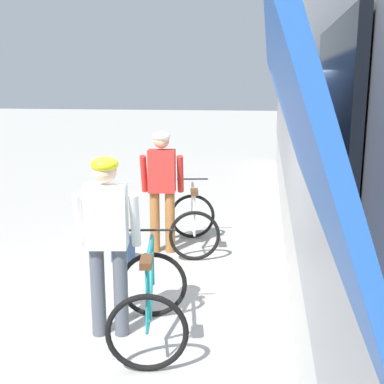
# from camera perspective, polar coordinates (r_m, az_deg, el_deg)

# --- Properties ---
(ground_plane) EXTENTS (80.00, 80.00, 0.00)m
(ground_plane) POSITION_cam_1_polar(r_m,az_deg,el_deg) (5.44, -3.92, -13.87)
(ground_plane) COLOR #A09E99
(cyclist_near_in_red) EXTENTS (0.63, 0.35, 1.76)m
(cyclist_near_in_red) POSITION_cam_1_polar(r_m,az_deg,el_deg) (7.01, -3.50, 1.27)
(cyclist_near_in_red) COLOR #935B2D
(cyclist_near_in_red) RESTS_ON ground
(cyclist_far_in_white) EXTENTS (0.64, 0.37, 1.76)m
(cyclist_far_in_white) POSITION_cam_1_polar(r_m,az_deg,el_deg) (4.71, -9.79, -4.49)
(cyclist_far_in_white) COLOR #4C515B
(cyclist_far_in_white) RESTS_ON ground
(bicycle_near_white) EXTENTS (0.89, 1.18, 0.99)m
(bicycle_near_white) POSITION_cam_1_polar(r_m,az_deg,el_deg) (7.29, 0.16, -3.54)
(bicycle_near_white) COLOR black
(bicycle_near_white) RESTS_ON ground
(bicycle_far_teal) EXTENTS (0.89, 1.18, 0.99)m
(bicycle_far_teal) POSITION_cam_1_polar(r_m,az_deg,el_deg) (4.76, -4.84, -12.55)
(bicycle_far_teal) COLOR black
(bicycle_far_teal) RESTS_ON ground
(backpack_on_platform) EXTENTS (0.33, 0.27, 0.40)m
(backpack_on_platform) POSITION_cam_1_polar(r_m,az_deg,el_deg) (6.86, -7.99, -6.47)
(backpack_on_platform) COLOR navy
(backpack_on_platform) RESTS_ON ground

